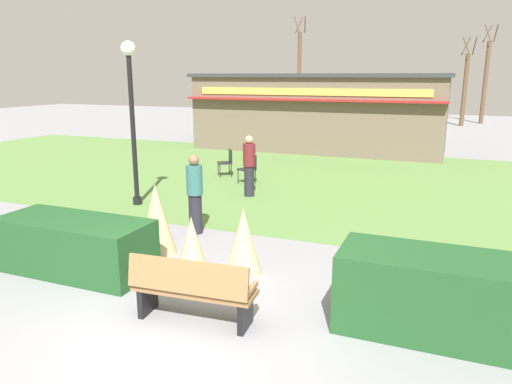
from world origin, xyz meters
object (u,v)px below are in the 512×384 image
Objects in this scene: person_standing at (195,194)px; tree_center_bg at (485,81)px; tree_right_bg at (465,88)px; person_strolling at (249,166)px; parked_car_west_slot at (361,120)px; food_kiosk at (319,112)px; cafe_chair_east at (227,160)px; lamppost_mid at (132,104)px; cafe_chair_west at (249,166)px; tree_left_bg at (299,74)px; park_bench at (192,290)px.

tree_center_bg reaches higher than person_standing.
person_strolling is at bearing -103.88° from tree_right_bg.
food_kiosk is at bearing -92.85° from parked_car_west_slot.
person_standing is (0.71, -12.65, -0.83)m from food_kiosk.
tree_right_bg is at bearing 70.28° from cafe_chair_east.
food_kiosk is 6.56× the size of person_standing.
tree_center_bg reaches higher than lamppost_mid.
parked_car_west_slot is (0.58, 16.32, 0.12)m from cafe_chair_west.
person_strolling is at bearing -86.87° from food_kiosk.
lamppost_mid is 0.55× the size of tree_left_bg.
person_strolling is at bearing -52.20° from cafe_chair_east.
park_bench is 24.71m from parked_car_west_slot.
parked_car_west_slot is (-0.08, 17.83, -0.22)m from person_strolling.
park_bench is at bearing -141.89° from person_standing.
food_kiosk is 12.46× the size of cafe_chair_west.
cafe_chair_east is 21.60m from tree_left_bg.
lamppost_mid is at bearing -116.49° from cafe_chair_west.
tree_center_bg is at bearing 8.55° from tree_left_bg.
person_standing is 26.97m from tree_right_bg.
tree_right_bg reaches higher than lamppost_mid.
tree_center_bg is (8.71, 22.95, 2.40)m from cafe_chair_east.
parked_car_west_slot is at bearing 83.39° from lamppost_mid.
tree_left_bg is 1.31× the size of tree_right_bg.
person_standing is (1.95, -5.66, 0.33)m from cafe_chair_east.
tree_right_bg is (11.45, -0.33, -0.87)m from tree_left_bg.
lamppost_mid is at bearing -96.61° from parked_car_west_slot.
cafe_chair_west is at bearing -76.75° from tree_left_bg.
cafe_chair_west is at bearing -107.82° from tree_center_bg.
tree_center_bg is at bearing 72.18° from cafe_chair_west.
person_standing is at bearing -77.37° from tree_left_bg.
parked_car_west_slot is (-0.28, 21.24, -0.22)m from person_standing.
lamppost_mid is (-4.40, 4.86, 2.10)m from park_bench.
person_standing is at bearing -101.73° from tree_right_bg.
park_bench is 0.30× the size of tree_right_bg.
tree_center_bg is (4.93, 31.98, 2.45)m from park_bench.
tree_center_bg is (9.32, 27.12, 0.35)m from lamppost_mid.
tree_center_bg is (6.76, 28.61, 2.07)m from person_standing.
parked_car_west_slot is (-2.11, 24.62, 0.16)m from park_bench.
lamppost_mid is 0.97× the size of parked_car_west_slot.
person_standing is 21.24m from parked_car_west_slot.
tree_center_bg is at bearing 60.19° from tree_right_bg.
tree_center_bg is at bearing 81.24° from park_bench.
food_kiosk is 8.67m from parked_car_west_slot.
food_kiosk is at bearing -115.06° from tree_center_bg.
cafe_chair_west is at bearing -33.97° from cafe_chair_east.
cafe_chair_east is (-3.78, 9.04, 0.05)m from park_bench.
parked_car_west_slot is at bearing 83.88° from cafe_chair_east.
lamppost_mid reaches higher than parked_car_west_slot.
cafe_chair_east is 6.00m from person_standing.
tree_right_bg is at bearing -2.11° from person_standing.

